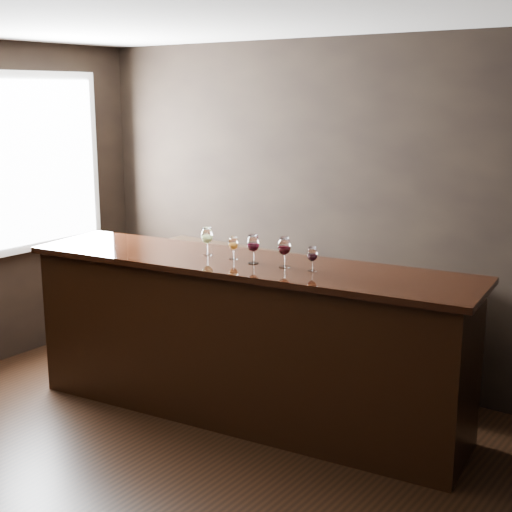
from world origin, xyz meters
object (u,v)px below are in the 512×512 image
Objects in this scene: bar_counter at (244,342)px; glass_white at (207,236)px; glass_red_c at (312,255)px; back_bar_shelf at (286,314)px; glass_red_a at (253,244)px; glass_amber at (233,244)px; glass_red_b at (284,247)px.

glass_white is (-0.34, -0.01, 0.76)m from bar_counter.
glass_white reaches higher than glass_red_c.
glass_red_c is at bearing 2.40° from glass_white.
glass_white is at bearing -93.89° from back_bar_shelf.
bar_counter is 0.76m from glass_red_a.
glass_amber is at bearing -177.15° from glass_red_c.
glass_red_a is 0.24m from glass_red_b.
bar_counter is at bearing 1.04° from glass_white.
glass_red_a reaches higher than bar_counter.
glass_red_b reaches higher than glass_amber.
glass_red_a is (0.10, -0.02, 0.76)m from bar_counter.
glass_red_c is (0.89, 0.04, -0.03)m from glass_white.
back_bar_shelf is 1.48m from glass_red_c.
glass_red_c is (0.22, 0.02, -0.03)m from glass_red_b.
glass_amber is 0.80× the size of glass_red_a.
glass_amber reaches higher than back_bar_shelf.
back_bar_shelf is 1.28m from glass_white.
bar_counter is at bearing -176.77° from glass_red_c.
glass_amber is (0.24, 0.01, -0.03)m from glass_white.
bar_counter is 0.91m from glass_red_c.
back_bar_shelf is at bearing 98.17° from bar_counter.
bar_counter is 19.48× the size of glass_amber.
bar_counter is 15.61× the size of glass_white.
bar_counter is 1.00m from back_bar_shelf.
glass_red_b is at bearing -57.20° from back_bar_shelf.
glass_amber is 1.00× the size of glass_red_c.
glass_red_a is at bearing -170.77° from glass_red_b.
glass_red_a is at bearing -2.25° from glass_white.
glass_red_b reaches higher than glass_white.
bar_counter is at bearing 166.65° from glass_red_a.
glass_red_c is at bearing 4.22° from glass_red_b.
glass_red_a is 0.46m from glass_red_c.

